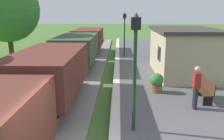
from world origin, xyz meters
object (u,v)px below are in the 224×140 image
lamp_post_far (125,26)px  tree_field_left (9,15)px  freight_train (67,59)px  station_hut (183,51)px  potted_planter (157,82)px  tree_trackside_far (7,10)px  lamp_post_near (135,52)px  bench_near_hut (205,90)px  bench_down_platform (164,53)px  person_waiting (196,86)px

lamp_post_far → tree_field_left: bearing=166.2°
tree_field_left → freight_train: bearing=-52.8°
station_hut → potted_planter: (-2.09, -3.54, -0.93)m
tree_trackside_far → tree_field_left: 6.50m
potted_planter → station_hut: bearing=59.5°
lamp_post_near → bench_near_hut: bearing=40.3°
bench_down_platform → lamp_post_far: 4.02m
tree_trackside_far → tree_field_left: bearing=113.5°
potted_planter → lamp_post_near: size_ratio=0.25×
bench_down_platform → person_waiting: (-0.69, -10.19, 0.46)m
lamp_post_far → tree_field_left: (-10.99, 2.70, 0.88)m
bench_down_platform → tree_field_left: 15.03m
freight_train → bench_near_hut: freight_train is taller
lamp_post_near → freight_train: bearing=119.8°
bench_near_hut → person_waiting: bearing=-127.3°
freight_train → tree_trackside_far: 6.99m
lamp_post_near → lamp_post_far: size_ratio=1.00×
station_hut → potted_planter: size_ratio=6.33×
lamp_post_near → person_waiting: bearing=35.7°
station_hut → tree_field_left: (-14.39, 8.62, 2.03)m
potted_planter → lamp_post_far: bearing=97.9°
freight_train → bench_down_platform: 8.99m
freight_train → lamp_post_near: bearing=-60.2°
station_hut → lamp_post_near: bearing=-114.9°
freight_train → tree_trackside_far: (-5.00, 4.06, 2.72)m
bench_down_platform → lamp_post_near: bearing=-104.9°
station_hut → lamp_post_far: lamp_post_far is taller
bench_down_platform → lamp_post_near: size_ratio=0.41×
bench_down_platform → tree_field_left: bearing=164.5°
station_hut → lamp_post_near: size_ratio=1.57×
station_hut → lamp_post_near: 8.16m
bench_near_hut → tree_trackside_far: tree_trackside_far is taller
lamp_post_near → tree_trackside_far: tree_trackside_far is taller
freight_train → tree_field_left: 12.76m
station_hut → tree_trackside_far: bearing=167.2°
freight_train → potted_planter: bearing=-24.6°
person_waiting → potted_planter: size_ratio=1.87×
bench_near_hut → potted_planter: (-1.89, 1.07, 0.00)m
tree_trackside_far → tree_field_left: size_ratio=1.19×
lamp_post_far → tree_field_left: size_ratio=0.69×
freight_train → person_waiting: size_ratio=15.20×
bench_down_platform → bench_near_hut: bearing=-90.0°
bench_near_hut → tree_field_left: size_ratio=0.28×
potted_planter → tree_trackside_far: (-9.72, 6.21, 3.39)m
person_waiting → tree_trackside_far: bearing=-33.7°
station_hut → person_waiting: size_ratio=3.39×
person_waiting → lamp_post_far: 11.82m
potted_planter → bench_near_hut: bearing=-29.5°
station_hut → tree_field_left: 16.90m
potted_planter → lamp_post_far: lamp_post_far is taller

